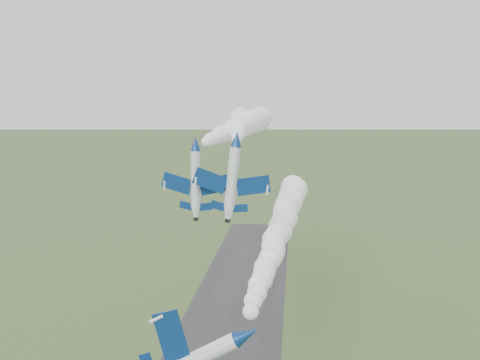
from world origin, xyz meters
name	(u,v)px	position (x,y,z in m)	size (l,w,h in m)	color
jet_lead	(247,335)	(9.87, -10.67, 28.64)	(5.78, 14.06, 10.25)	white
smoke_trail_jet_lead	(281,226)	(11.99, 29.78, 30.12)	(5.64, 73.99, 5.64)	white
jet_pair_left	(195,143)	(-0.71, 19.25, 44.96)	(10.93, 12.92, 3.18)	white
smoke_trail_jet_pair_left	(241,127)	(3.08, 49.01, 46.07)	(5.49, 53.95, 5.49)	white
jet_pair_right	(237,139)	(5.72, 17.89, 45.79)	(11.50, 13.77, 3.45)	white
smoke_trail_jet_pair_right	(240,124)	(2.44, 52.87, 46.47)	(5.01, 63.06, 5.01)	white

